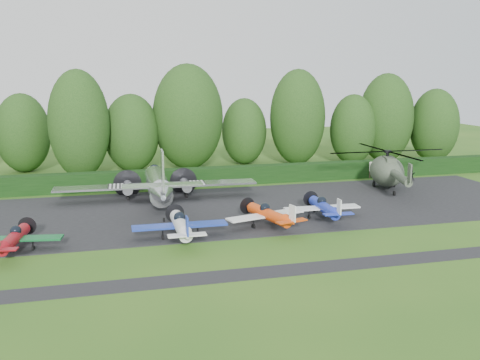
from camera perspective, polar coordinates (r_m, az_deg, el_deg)
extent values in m
plane|color=#245317|center=(38.73, -4.26, -7.12)|extent=(160.00, 160.00, 0.00)
cube|color=black|center=(48.20, -6.37, -3.45)|extent=(70.00, 18.00, 0.01)
cube|color=black|center=(33.18, -2.40, -10.31)|extent=(70.00, 2.00, 0.00)
cube|color=black|center=(58.83, -7.89, -0.80)|extent=(90.00, 1.60, 2.00)
cylinder|color=silver|center=(52.16, -8.77, -0.48)|extent=(2.05, 10.70, 2.05)
cone|color=silver|center=(58.02, -9.37, 0.69)|extent=(2.05, 1.34, 2.05)
cone|color=silver|center=(45.83, -7.98, -1.52)|extent=(2.05, 2.67, 2.05)
sphere|color=black|center=(57.10, -9.30, 0.98)|extent=(1.34, 1.34, 1.34)
cube|color=silver|center=(53.09, -8.86, -0.57)|extent=(19.61, 2.14, 0.20)
cube|color=white|center=(52.86, -12.71, -0.64)|extent=(2.32, 2.23, 0.04)
cube|color=white|center=(53.51, -5.06, -0.27)|extent=(2.32, 2.23, 0.04)
cylinder|color=silver|center=(53.47, -11.95, -0.84)|extent=(0.98, 2.85, 0.98)
cylinder|color=silver|center=(53.98, -5.90, -0.54)|extent=(0.98, 2.85, 0.98)
cylinder|color=black|center=(55.43, -12.05, -0.42)|extent=(2.85, 0.03, 2.85)
cylinder|color=black|center=(55.93, -6.20, -0.13)|extent=(2.85, 0.03, 2.85)
cube|color=silver|center=(44.93, -7.91, -0.49)|extent=(6.69, 1.25, 0.12)
cube|color=silver|center=(44.43, -7.91, 1.01)|extent=(0.16, 1.96, 3.39)
cylinder|color=black|center=(53.33, -11.89, -1.95)|extent=(0.22, 0.80, 0.80)
cylinder|color=black|center=(53.85, -5.82, -1.63)|extent=(0.22, 0.80, 0.80)
cylinder|color=black|center=(45.28, -7.76, -4.25)|extent=(0.16, 0.39, 0.39)
cylinder|color=maroon|center=(40.32, -22.99, -5.79)|extent=(0.87, 4.97, 0.87)
sphere|color=black|center=(40.72, -22.93, -5.02)|extent=(0.76, 0.76, 0.76)
cube|color=#0D5928|center=(40.78, -22.89, -5.79)|extent=(6.33, 1.18, 0.13)
cube|color=maroon|center=(37.44, -23.67, -6.76)|extent=(2.35, 0.63, 0.09)
cube|color=#0D5928|center=(37.18, -23.77, -5.94)|extent=(0.09, 0.72, 1.18)
cylinder|color=black|center=(43.37, -22.39, -4.57)|extent=(1.36, 0.02, 1.36)
cylinder|color=black|center=(40.65, -21.20, -6.74)|extent=(0.13, 0.40, 0.40)
cylinder|color=black|center=(42.78, -22.45, -5.97)|extent=(0.11, 0.36, 0.36)
cylinder|color=silver|center=(40.12, -6.35, -4.83)|extent=(0.98, 5.61, 0.98)
sphere|color=black|center=(40.58, -6.48, -3.97)|extent=(0.86, 0.86, 0.86)
cube|color=#1A329D|center=(40.65, -6.45, -4.84)|extent=(7.14, 1.33, 0.14)
cube|color=silver|center=(36.85, -5.61, -5.86)|extent=(2.65, 0.71, 0.10)
cube|color=#1A329D|center=(36.57, -5.61, -4.91)|extent=(0.10, 0.82, 1.33)
cylinder|color=black|center=(43.58, -7.02, -3.54)|extent=(1.53, 0.02, 1.53)
cylinder|color=black|center=(40.53, -8.25, -6.09)|extent=(0.14, 0.45, 0.45)
cylinder|color=black|center=(40.87, -4.53, -5.86)|extent=(0.14, 0.45, 0.45)
cylinder|color=black|center=(42.91, -6.82, -5.10)|extent=(0.12, 0.41, 0.41)
cylinder|color=#D43F0C|center=(43.11, 3.08, -3.72)|extent=(0.93, 5.30, 0.93)
sphere|color=black|center=(43.53, 2.86, -2.98)|extent=(0.81, 0.81, 0.81)
cube|color=white|center=(43.59, 2.89, -3.74)|extent=(6.75, 1.25, 0.13)
cube|color=#D43F0C|center=(40.13, 4.45, -4.52)|extent=(2.51, 0.67, 0.10)
cube|color=white|center=(39.88, 4.51, -3.69)|extent=(0.10, 0.77, 1.25)
cylinder|color=black|center=(46.28, 1.81, -2.66)|extent=(1.45, 0.02, 1.45)
cylinder|color=black|center=(43.27, 1.37, -4.87)|extent=(0.13, 0.42, 0.42)
cylinder|color=black|center=(43.99, 4.52, -4.63)|extent=(0.13, 0.42, 0.42)
cylinder|color=black|center=(45.66, 2.13, -4.03)|extent=(0.12, 0.39, 0.39)
cylinder|color=#1C2FAD|center=(46.02, 8.95, -2.91)|extent=(0.90, 5.17, 0.90)
sphere|color=black|center=(46.42, 8.70, -2.24)|extent=(0.79, 0.79, 0.79)
cube|color=white|center=(46.47, 8.72, -2.94)|extent=(6.58, 1.22, 0.13)
cube|color=#1C2FAD|center=(43.23, 10.58, -3.57)|extent=(2.44, 0.66, 0.09)
cube|color=white|center=(42.99, 10.66, -2.81)|extent=(0.09, 0.75, 1.22)
cylinder|color=black|center=(49.01, 7.42, -1.99)|extent=(1.41, 0.02, 1.41)
cylinder|color=black|center=(46.03, 7.38, -3.97)|extent=(0.13, 0.41, 0.41)
cylinder|color=black|center=(46.97, 10.16, -3.75)|extent=(0.13, 0.41, 0.41)
cylinder|color=black|center=(48.42, 7.78, -3.24)|extent=(0.11, 0.38, 0.38)
ellipsoid|color=#3C4535|center=(59.37, 15.37, 0.94)|extent=(3.39, 6.22, 3.25)
cylinder|color=#3C4535|center=(55.19, 17.89, 0.38)|extent=(0.76, 6.53, 0.76)
cube|color=#3C4535|center=(52.25, 19.91, 0.75)|extent=(0.13, 0.98, 1.74)
cylinder|color=black|center=(59.11, 15.45, 2.49)|extent=(0.33, 0.33, 0.87)
cylinder|color=black|center=(59.04, 15.48, 2.96)|extent=(0.76, 0.76, 0.27)
cylinder|color=black|center=(59.04, 15.48, 2.96)|extent=(13.05, 13.05, 0.07)
cube|color=#3C4535|center=(58.42, 15.86, 1.99)|extent=(0.98, 2.18, 0.76)
ellipsoid|color=black|center=(60.84, 14.57, 1.33)|extent=(2.07, 2.07, 1.86)
cylinder|color=black|center=(59.89, 13.98, -0.49)|extent=(0.20, 0.61, 0.61)
cylinder|color=black|center=(60.95, 15.78, -0.39)|extent=(0.20, 0.61, 0.61)
cylinder|color=black|center=(56.76, 17.01, -1.35)|extent=(0.17, 0.52, 0.52)
cylinder|color=#3F3326|center=(65.31, 13.51, 0.79)|extent=(0.13, 0.13, 1.32)
cylinder|color=#3F3326|center=(66.91, 16.01, 0.91)|extent=(0.13, 0.13, 1.32)
cube|color=white|center=(65.97, 14.81, 1.51)|extent=(3.52, 0.09, 1.10)
cylinder|color=black|center=(74.95, 11.86, 2.88)|extent=(0.70, 0.70, 3.11)
ellipsoid|color=#153410|center=(74.57, 11.96, 5.31)|extent=(6.25, 6.25, 9.51)
cylinder|color=black|center=(77.64, 15.14, 3.35)|extent=(0.70, 0.70, 4.03)
ellipsoid|color=#153410|center=(77.20, 15.30, 6.39)|extent=(7.51, 7.51, 12.30)
cylinder|color=black|center=(69.91, -5.51, 3.01)|extent=(0.70, 0.70, 4.42)
ellipsoid|color=#153410|center=(69.41, -5.58, 6.72)|extent=(9.03, 9.03, 13.50)
cylinder|color=black|center=(72.48, -21.97, 2.06)|extent=(0.70, 0.70, 3.23)
ellipsoid|color=#153410|center=(72.07, -22.16, 4.67)|extent=(6.67, 6.67, 9.87)
cylinder|color=black|center=(73.47, 6.09, 3.32)|extent=(0.70, 0.70, 4.21)
ellipsoid|color=#153410|center=(73.00, 6.16, 6.68)|extent=(7.47, 7.47, 12.85)
cylinder|color=black|center=(69.07, -11.39, 2.23)|extent=(0.70, 0.70, 3.20)
ellipsoid|color=#153410|center=(68.64, -11.50, 4.94)|extent=(6.93, 6.93, 9.78)
cylinder|color=black|center=(66.09, -16.60, 2.01)|extent=(0.70, 0.70, 4.18)
ellipsoid|color=#153410|center=(65.57, -16.81, 5.72)|extent=(7.06, 7.06, 12.78)
cylinder|color=black|center=(80.12, 19.86, 3.06)|extent=(0.70, 0.70, 3.34)
ellipsoid|color=#153410|center=(79.74, 20.03, 5.50)|extent=(6.69, 6.69, 10.20)
cylinder|color=black|center=(73.23, 0.45, 2.86)|extent=(0.70, 0.70, 2.94)
ellipsoid|color=#153410|center=(72.85, 0.46, 5.21)|extent=(6.06, 6.06, 8.99)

